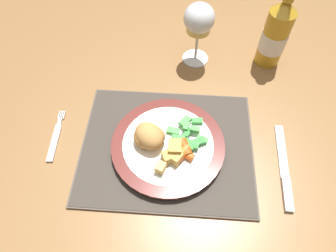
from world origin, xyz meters
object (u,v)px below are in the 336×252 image
Objects in this scene: dining_table at (167,127)px; wine_glass at (199,21)px; bottle at (276,34)px; dinner_plate at (168,145)px; table_knife at (285,173)px; fork at (55,139)px.

wine_glass is (0.07, 0.17, 0.20)m from dining_table.
wine_glass is 0.19m from bottle.
dining_table is at bearing -110.72° from wine_glass.
dinner_plate is 1.46× the size of wine_glass.
table_knife is 0.86× the size of bottle.
dining_table is 10.73× the size of fork.
dinner_plate is 1.20× the size of table_knife.
fork is at bearing 178.13° from dinner_plate.
bottle is at bearing 35.23° from dining_table.
wine_glass reaches higher than fork.
bottle is (0.25, 0.18, 0.17)m from dining_table.
bottle reaches higher than fork.
wine_glass is (0.31, 0.27, 0.12)m from fork.
table_knife is (0.26, -0.15, 0.08)m from dining_table.
dinner_plate is 1.81× the size of fork.
table_knife is at bearing -30.69° from dining_table.
dinner_plate is 1.03× the size of bottle.
wine_glass reaches higher than dinner_plate.
bottle is at bearing 49.85° from dinner_plate.
dining_table is 0.31m from table_knife.
dinner_plate reaches higher than dining_table.
table_knife is (0.24, -0.04, -0.01)m from dinner_plate.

